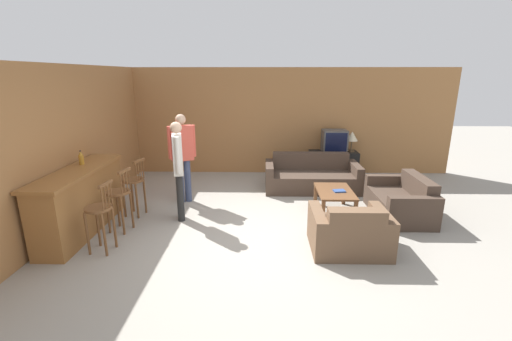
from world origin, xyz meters
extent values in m
plane|color=gray|center=(0.00, 0.00, 0.00)|extent=(24.00, 24.00, 0.00)
cube|color=#9E6B3D|center=(0.00, 3.70, 1.30)|extent=(9.40, 0.08, 2.60)
cube|color=#9E6B3D|center=(-3.17, 1.35, 1.30)|extent=(0.08, 8.70, 2.60)
cube|color=brown|center=(-2.83, 0.19, 0.49)|extent=(0.47, 2.04, 0.97)
cube|color=brown|center=(-2.83, 0.19, 1.00)|extent=(0.55, 2.10, 0.05)
cylinder|color=brown|center=(-2.25, -0.46, 0.65)|extent=(0.41, 0.41, 0.04)
cylinder|color=brown|center=(-2.36, -0.31, 0.32)|extent=(0.04, 0.04, 0.63)
cylinder|color=brown|center=(-2.39, -0.57, 0.32)|extent=(0.04, 0.04, 0.63)
cylinder|color=brown|center=(-2.11, -0.34, 0.32)|extent=(0.04, 0.04, 0.63)
cylinder|color=brown|center=(-2.14, -0.60, 0.32)|extent=(0.04, 0.04, 0.63)
cylinder|color=brown|center=(-2.08, -0.37, 0.83)|extent=(0.02, 0.02, 0.32)
cylinder|color=brown|center=(-2.09, -0.44, 0.83)|extent=(0.02, 0.02, 0.32)
cylinder|color=brown|center=(-2.10, -0.51, 0.83)|extent=(0.02, 0.02, 0.32)
cylinder|color=brown|center=(-2.11, -0.58, 0.83)|extent=(0.02, 0.02, 0.32)
cube|color=brown|center=(-2.09, -0.47, 1.01)|extent=(0.07, 0.31, 0.04)
cylinder|color=brown|center=(-2.25, 0.21, 0.65)|extent=(0.43, 0.43, 0.04)
cylinder|color=brown|center=(-2.35, 0.36, 0.32)|extent=(0.04, 0.04, 0.63)
cylinder|color=brown|center=(-2.40, 0.11, 0.32)|extent=(0.04, 0.04, 0.63)
cylinder|color=brown|center=(-2.10, 0.31, 0.32)|extent=(0.04, 0.04, 0.63)
cylinder|color=brown|center=(-2.15, 0.06, 0.32)|extent=(0.04, 0.04, 0.63)
cylinder|color=brown|center=(-2.07, 0.29, 0.83)|extent=(0.02, 0.02, 0.32)
cylinder|color=brown|center=(-2.09, 0.22, 0.83)|extent=(0.02, 0.02, 0.32)
cylinder|color=brown|center=(-2.10, 0.14, 0.83)|extent=(0.02, 0.02, 0.32)
cylinder|color=brown|center=(-2.12, 0.07, 0.83)|extent=(0.02, 0.02, 0.32)
cube|color=brown|center=(-2.10, 0.18, 1.01)|extent=(0.10, 0.31, 0.04)
cylinder|color=brown|center=(-2.25, 0.85, 0.65)|extent=(0.43, 0.43, 0.04)
cylinder|color=brown|center=(-2.34, 1.00, 0.32)|extent=(0.04, 0.04, 0.63)
cylinder|color=brown|center=(-2.40, 0.75, 0.32)|extent=(0.04, 0.04, 0.63)
cylinder|color=brown|center=(-2.10, 0.95, 0.32)|extent=(0.04, 0.04, 0.63)
cylinder|color=brown|center=(-2.15, 0.70, 0.32)|extent=(0.04, 0.04, 0.63)
cylinder|color=brown|center=(-2.07, 0.92, 0.83)|extent=(0.02, 0.02, 0.32)
cylinder|color=brown|center=(-2.09, 0.85, 0.83)|extent=(0.02, 0.02, 0.32)
cylinder|color=brown|center=(-2.10, 0.78, 0.83)|extent=(0.02, 0.02, 0.32)
cylinder|color=brown|center=(-2.12, 0.71, 0.83)|extent=(0.02, 0.02, 0.32)
cube|color=brown|center=(-2.10, 0.82, 1.01)|extent=(0.10, 0.31, 0.04)
cube|color=#423328|center=(1.09, 2.31, 0.19)|extent=(1.69, 0.92, 0.38)
cube|color=#423328|center=(1.09, 2.65, 0.57)|extent=(1.69, 0.22, 0.37)
cube|color=#423328|center=(0.17, 2.31, 0.29)|extent=(0.16, 0.92, 0.59)
cube|color=#423328|center=(2.02, 2.31, 0.29)|extent=(0.16, 0.92, 0.59)
cube|color=brown|center=(1.27, -0.32, 0.19)|extent=(0.75, 0.87, 0.38)
cube|color=brown|center=(1.27, -0.64, 0.56)|extent=(0.75, 0.22, 0.35)
cube|color=brown|center=(1.72, -0.32, 0.29)|extent=(0.16, 0.87, 0.58)
cube|color=brown|center=(0.81, -0.32, 0.29)|extent=(0.16, 0.87, 0.58)
cube|color=#423328|center=(2.45, 0.92, 0.19)|extent=(0.84, 1.06, 0.38)
cube|color=#423328|center=(2.76, 0.92, 0.55)|extent=(0.22, 1.06, 0.34)
cube|color=#423328|center=(2.45, 1.53, 0.29)|extent=(0.84, 0.16, 0.57)
cube|color=#423328|center=(2.45, 0.31, 0.29)|extent=(0.84, 0.16, 0.57)
cube|color=brown|center=(1.33, 1.03, 0.41)|extent=(0.63, 0.95, 0.04)
cube|color=brown|center=(1.05, 0.60, 0.19)|extent=(0.06, 0.06, 0.39)
cube|color=brown|center=(1.60, 0.60, 0.19)|extent=(0.06, 0.06, 0.39)
cube|color=brown|center=(1.05, 1.46, 0.19)|extent=(0.06, 0.06, 0.39)
cube|color=brown|center=(1.60, 1.46, 0.19)|extent=(0.06, 0.06, 0.39)
cube|color=black|center=(1.75, 3.33, 0.31)|extent=(1.15, 0.49, 0.63)
cube|color=#4C4C4C|center=(1.75, 3.33, 0.89)|extent=(0.58, 0.43, 0.53)
cube|color=black|center=(1.75, 3.11, 0.89)|extent=(0.51, 0.01, 0.46)
cylinder|color=#B27A23|center=(-2.91, 0.50, 1.10)|extent=(0.08, 0.08, 0.15)
cone|color=#B27A23|center=(-2.91, 0.50, 1.21)|extent=(0.07, 0.07, 0.06)
cylinder|color=black|center=(-2.91, 0.50, 1.25)|extent=(0.03, 0.03, 0.02)
cube|color=navy|center=(1.39, 0.97, 0.43)|extent=(0.22, 0.17, 0.02)
cylinder|color=brown|center=(2.16, 3.33, 0.64)|extent=(0.16, 0.16, 0.02)
cylinder|color=brown|center=(2.16, 3.33, 0.78)|extent=(0.03, 0.03, 0.25)
cone|color=beige|center=(2.16, 3.33, 1.01)|extent=(0.28, 0.28, 0.22)
cylinder|color=#384260|center=(-1.44, 1.56, 0.42)|extent=(0.13, 0.13, 0.84)
cylinder|color=#384260|center=(-1.57, 1.50, 0.42)|extent=(0.13, 0.13, 0.84)
cube|color=#CC4C3D|center=(-1.51, 1.53, 1.18)|extent=(0.44, 0.33, 0.67)
cylinder|color=#CC4C3D|center=(-1.31, 1.63, 1.20)|extent=(0.08, 0.08, 0.61)
cylinder|color=#CC4C3D|center=(-1.71, 1.43, 1.20)|extent=(0.08, 0.08, 0.61)
sphere|color=tan|center=(-1.51, 1.53, 1.63)|extent=(0.19, 0.19, 0.19)
cylinder|color=black|center=(-1.40, 0.74, 0.42)|extent=(0.12, 0.12, 0.83)
cylinder|color=black|center=(-1.37, 0.61, 0.42)|extent=(0.12, 0.12, 0.83)
cube|color=beige|center=(-1.39, 0.68, 1.16)|extent=(0.24, 0.41, 0.66)
cylinder|color=beige|center=(-1.44, 0.88, 1.19)|extent=(0.08, 0.08, 0.60)
cylinder|color=beige|center=(-1.33, 0.47, 1.19)|extent=(0.08, 0.08, 0.60)
sphere|color=tan|center=(-1.39, 0.68, 1.60)|extent=(0.19, 0.19, 0.19)
camera|label=1|loc=(0.03, -4.81, 2.44)|focal=24.00mm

